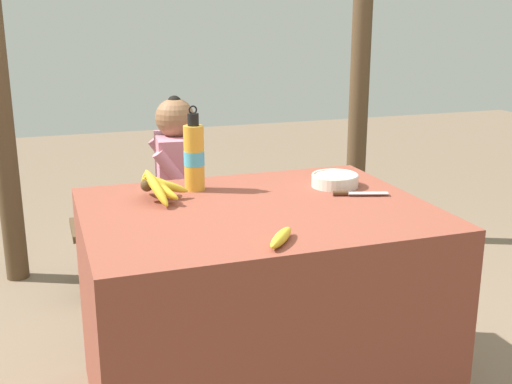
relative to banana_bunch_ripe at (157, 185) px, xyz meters
name	(u,v)px	position (x,y,z in m)	size (l,w,h in m)	color
market_counter	(257,310)	(0.32, -0.19, -0.46)	(1.20, 0.93, 0.79)	brown
banana_bunch_ripe	(157,185)	(0.00, 0.00, 0.00)	(0.18, 0.26, 0.13)	#4C381E
serving_bowl	(335,180)	(0.69, -0.03, -0.03)	(0.18, 0.18, 0.05)	silver
water_bottle	(194,156)	(0.16, 0.10, 0.07)	(0.08, 0.08, 0.33)	gold
loose_banana_front	(281,238)	(0.27, -0.56, -0.04)	(0.14, 0.16, 0.04)	gold
knife	(352,193)	(0.70, -0.17, -0.05)	(0.20, 0.08, 0.02)	#BCBCC1
wooden_bench	(216,224)	(0.49, 0.99, -0.52)	(1.52, 0.32, 0.40)	#4C3823
seated_vendor	(168,182)	(0.23, 0.97, -0.25)	(0.43, 0.41, 1.05)	#232328
banana_bunch_green	(292,196)	(0.93, 1.00, -0.40)	(0.16, 0.23, 0.11)	#4C381E
support_post_far	(360,69)	(1.54, 1.40, 0.25)	(0.12, 0.12, 2.21)	#4C3823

